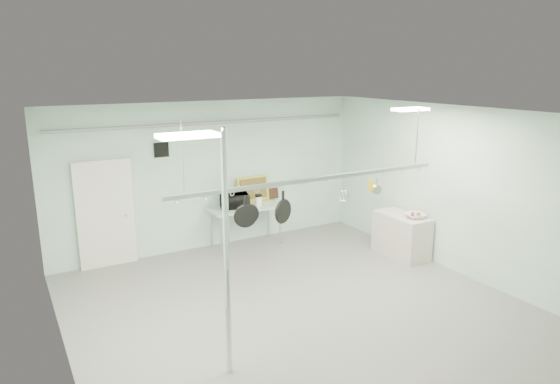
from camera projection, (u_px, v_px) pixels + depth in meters
floor at (313, 320)px, 7.87m from camera, size 8.00×8.00×0.00m
ceiling at (316, 117)px, 7.10m from camera, size 7.00×8.00×0.02m
back_wall at (212, 175)px, 10.84m from camera, size 7.00×0.02×3.20m
right_wall at (472, 195)px, 9.17m from camera, size 0.02×8.00×3.20m
door at (106, 215)px, 9.82m from camera, size 1.10×0.10×2.20m
wall_vent at (161, 150)px, 10.13m from camera, size 0.30×0.04×0.30m
conduit_pipe at (212, 123)px, 10.49m from camera, size 6.60×0.07×0.07m
chrome_pole at (227, 257)px, 6.16m from camera, size 0.08×0.08×3.20m
prep_table at (246, 210)px, 10.99m from camera, size 1.60×0.70×0.91m
side_cabinet at (401, 236)px, 10.46m from camera, size 0.60×1.20×0.90m
pot_rack at (315, 177)px, 7.68m from camera, size 4.80×0.06×1.00m
light_panel_left at (188, 136)px, 5.37m from camera, size 0.65×0.30×0.05m
light_panel_right at (410, 109)px, 8.77m from camera, size 0.65×0.30×0.05m
microwave at (234, 201)px, 10.83m from camera, size 0.67×0.55×0.32m
coffee_canister at (259, 201)px, 11.03m from camera, size 0.15×0.15×0.21m
painting_large at (253, 189)px, 11.32m from camera, size 0.78×0.16×0.58m
painting_small at (272, 193)px, 11.60m from camera, size 0.30×0.09×0.25m
fruit_bowl at (415, 216)px, 10.13m from camera, size 0.51×0.51×0.10m
skillet_left at (245, 212)px, 7.19m from camera, size 0.35×0.14×0.47m
skillet_mid at (249, 209)px, 7.21m from camera, size 0.30×0.13×0.40m
skillet_right at (283, 207)px, 7.50m from camera, size 0.37×0.20×0.51m
whisk at (343, 192)px, 8.02m from camera, size 0.23×0.23×0.32m
grater at (371, 185)px, 8.28m from camera, size 0.09×0.03×0.22m
saucepan at (376, 186)px, 8.35m from camera, size 0.18×0.13×0.28m
fruit_cluster at (416, 214)px, 10.12m from camera, size 0.24×0.24×0.09m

